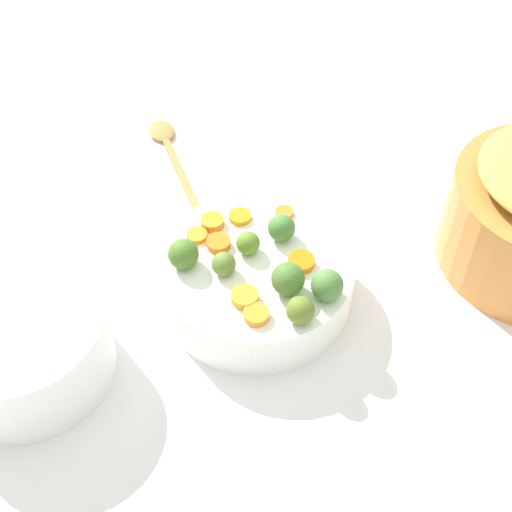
% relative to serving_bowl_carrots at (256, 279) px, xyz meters
% --- Properties ---
extents(tabletop, '(2.40, 2.40, 0.02)m').
position_rel_serving_bowl_carrots_xyz_m(tabletop, '(0.03, 0.05, -0.05)').
color(tabletop, white).
rests_on(tabletop, ground).
extents(serving_bowl_carrots, '(0.27, 0.27, 0.07)m').
position_rel_serving_bowl_carrots_xyz_m(serving_bowl_carrots, '(0.00, 0.00, 0.00)').
color(serving_bowl_carrots, white).
rests_on(serving_bowl_carrots, tabletop).
extents(carrot_slice_0, '(0.04, 0.04, 0.01)m').
position_rel_serving_bowl_carrots_xyz_m(carrot_slice_0, '(-0.01, -0.06, 0.04)').
color(carrot_slice_0, orange).
rests_on(carrot_slice_0, serving_bowl_carrots).
extents(carrot_slice_1, '(0.04, 0.04, 0.01)m').
position_rel_serving_bowl_carrots_xyz_m(carrot_slice_1, '(-0.07, -0.04, 0.04)').
color(carrot_slice_1, orange).
rests_on(carrot_slice_1, serving_bowl_carrots).
extents(carrot_slice_2, '(0.04, 0.04, 0.01)m').
position_rel_serving_bowl_carrots_xyz_m(carrot_slice_2, '(-0.02, -0.09, 0.04)').
color(carrot_slice_2, orange).
rests_on(carrot_slice_2, serving_bowl_carrots).
extents(carrot_slice_3, '(0.04, 0.04, 0.01)m').
position_rel_serving_bowl_carrots_xyz_m(carrot_slice_3, '(0.09, 0.02, 0.04)').
color(carrot_slice_3, orange).
rests_on(carrot_slice_3, serving_bowl_carrots).
extents(carrot_slice_4, '(0.04, 0.04, 0.01)m').
position_rel_serving_bowl_carrots_xyz_m(carrot_slice_4, '(0.07, 0.00, 0.04)').
color(carrot_slice_4, orange).
rests_on(carrot_slice_4, serving_bowl_carrots).
extents(carrot_slice_5, '(0.04, 0.04, 0.01)m').
position_rel_serving_bowl_carrots_xyz_m(carrot_slice_5, '(-0.05, -0.07, 0.04)').
color(carrot_slice_5, orange).
rests_on(carrot_slice_5, serving_bowl_carrots).
extents(carrot_slice_6, '(0.03, 0.03, 0.01)m').
position_rel_serving_bowl_carrots_xyz_m(carrot_slice_6, '(-0.10, 0.02, 0.04)').
color(carrot_slice_6, orange).
rests_on(carrot_slice_6, serving_bowl_carrots).
extents(carrot_slice_7, '(0.04, 0.04, 0.01)m').
position_rel_serving_bowl_carrots_xyz_m(carrot_slice_7, '(-0.01, 0.06, 0.04)').
color(carrot_slice_7, orange).
rests_on(carrot_slice_7, serving_bowl_carrots).
extents(brussels_sprout_0, '(0.04, 0.04, 0.04)m').
position_rel_serving_bowl_carrots_xyz_m(brussels_sprout_0, '(0.03, -0.09, 0.06)').
color(brussels_sprout_0, '#4A7228').
rests_on(brussels_sprout_0, serving_bowl_carrots).
extents(brussels_sprout_1, '(0.04, 0.04, 0.04)m').
position_rel_serving_bowl_carrots_xyz_m(brussels_sprout_1, '(0.08, 0.08, 0.05)').
color(brussels_sprout_1, olive).
rests_on(brussels_sprout_1, serving_bowl_carrots).
extents(brussels_sprout_2, '(0.03, 0.03, 0.03)m').
position_rel_serving_bowl_carrots_xyz_m(brussels_sprout_2, '(0.03, -0.04, 0.05)').
color(brussels_sprout_2, olive).
rests_on(brussels_sprout_2, serving_bowl_carrots).
extents(brussels_sprout_3, '(0.03, 0.03, 0.03)m').
position_rel_serving_bowl_carrots_xyz_m(brussels_sprout_3, '(-0.01, -0.01, 0.05)').
color(brussels_sprout_3, '#5A8427').
rests_on(brussels_sprout_3, serving_bowl_carrots).
extents(brussels_sprout_4, '(0.04, 0.04, 0.04)m').
position_rel_serving_bowl_carrots_xyz_m(brussels_sprout_4, '(0.04, 0.10, 0.06)').
color(brussels_sprout_4, '#4D7A3A').
rests_on(brussels_sprout_4, serving_bowl_carrots).
extents(brussels_sprout_5, '(0.04, 0.04, 0.04)m').
position_rel_serving_bowl_carrots_xyz_m(brussels_sprout_5, '(-0.05, 0.02, 0.06)').
color(brussels_sprout_5, '#457937').
rests_on(brussels_sprout_5, serving_bowl_carrots).
extents(brussels_sprout_6, '(0.04, 0.04, 0.04)m').
position_rel_serving_bowl_carrots_xyz_m(brussels_sprout_6, '(0.04, 0.05, 0.06)').
color(brussels_sprout_6, '#49712C').
rests_on(brussels_sprout_6, serving_bowl_carrots).
extents(wooden_spoon, '(0.23, 0.18, 0.01)m').
position_rel_serving_bowl_carrots_xyz_m(wooden_spoon, '(-0.27, -0.22, -0.03)').
color(wooden_spoon, '#AA7E43').
rests_on(wooden_spoon, tabletop).
extents(casserole_dish, '(0.22, 0.22, 0.11)m').
position_rel_serving_bowl_carrots_xyz_m(casserole_dish, '(0.19, -0.25, 0.02)').
color(casserole_dish, white).
rests_on(casserole_dish, tabletop).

